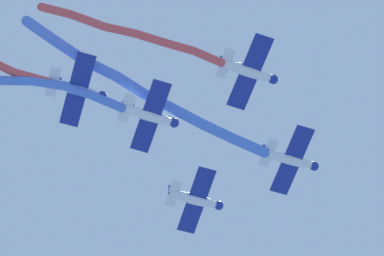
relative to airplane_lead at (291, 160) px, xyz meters
The scene contains 8 objects.
airplane_lead is the anchor object (origin of this frame).
smoke_trail_lead 14.10m from the airplane_lead, 15.07° to the left, with size 22.81×8.33×3.39m.
airplane_left_wing 9.25m from the airplane_lead, 35.59° to the right, with size 5.31×7.07×1.76m.
airplane_right_wing 9.24m from the airplane_lead, 54.39° to the left, with size 5.36×7.10×1.76m.
smoke_trail_right_wing 17.90m from the airplane_lead, 30.39° to the left, with size 15.93×2.82×1.10m.
airplane_slot 13.07m from the airplane_lead, ahead, with size 5.34×7.09×1.76m.
smoke_trail_slot 23.00m from the airplane_lead, ahead, with size 15.59×1.71×1.44m.
airplane_trail 19.61m from the airplane_lead, ahead, with size 5.31×7.07×1.76m.
Camera 1 is at (7.85, 41.72, 1.54)m, focal length 84.79 mm.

